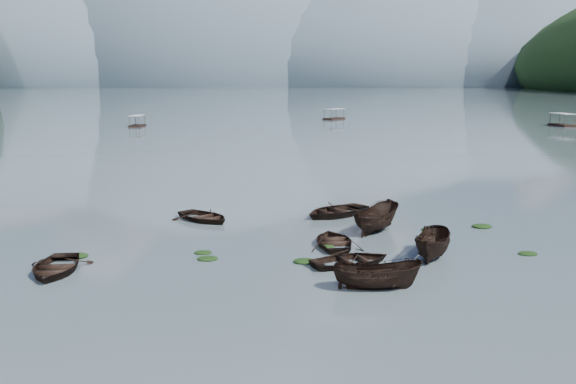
{
  "coord_description": "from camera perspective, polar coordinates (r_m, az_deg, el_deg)",
  "views": [
    {
      "loc": [
        -2.31,
        -26.37,
        8.77
      ],
      "look_at": [
        0.0,
        12.0,
        2.0
      ],
      "focal_mm": 40.0,
      "sensor_mm": 36.0,
      "label": 1
    }
  ],
  "objects": [
    {
      "name": "haze_mtn_d",
      "position": [
        980.88,
        15.95,
        9.1
      ],
      "size": [
        520.0,
        520.0,
        220.0
      ],
      "primitive_type": "ellipsoid",
      "color": "#475666",
      "rests_on": "ground"
    },
    {
      "name": "rowboat_4",
      "position": [
        31.06,
        5.65,
        -6.47
      ],
      "size": [
        4.77,
        4.07,
        0.84
      ],
      "primitive_type": "imported",
      "rotation": [
        0.0,
        0.0,
        1.91
      ],
      "color": "black",
      "rests_on": "ground"
    },
    {
      "name": "haze_mtn_b",
      "position": [
        928.21,
        -7.1,
        9.37
      ],
      "size": [
        520.0,
        520.0,
        340.0
      ],
      "primitive_type": "ellipsoid",
      "color": "#475666",
      "rests_on": "ground"
    },
    {
      "name": "rowboat_3",
      "position": [
        34.59,
        4.11,
        -4.73
      ],
      "size": [
        2.98,
        4.12,
        0.84
      ],
      "primitive_type": "imported",
      "rotation": [
        0.0,
        0.0,
        3.16
      ],
      "color": "black",
      "rests_on": "ground"
    },
    {
      "name": "pontoon_left",
      "position": [
        124.63,
        -13.24,
        5.69
      ],
      "size": [
        2.6,
        5.42,
        2.02
      ],
      "primitive_type": null,
      "rotation": [
        0.0,
        0.0,
        -0.08
      ],
      "color": "black",
      "rests_on": "ground"
    },
    {
      "name": "haze_mtn_a",
      "position": [
        961.59,
        -19.22,
        8.92
      ],
      "size": [
        520.0,
        520.0,
        280.0
      ],
      "primitive_type": "ellipsoid",
      "color": "#475666",
      "rests_on": "ground"
    },
    {
      "name": "weed_clump_2",
      "position": [
        31.32,
        1.49,
        -6.27
      ],
      "size": [
        1.12,
        0.89,
        0.24
      ],
      "primitive_type": "ellipsoid",
      "color": "black",
      "rests_on": "ground"
    },
    {
      "name": "weed_clump_7",
      "position": [
        40.26,
        16.85,
        -3.03
      ],
      "size": [
        1.21,
        0.97,
        0.26
      ],
      "primitive_type": "ellipsoid",
      "color": "black",
      "rests_on": "ground"
    },
    {
      "name": "pontoon_right",
      "position": [
        133.13,
        23.16,
        5.41
      ],
      "size": [
        2.92,
        6.18,
        2.31
      ],
      "primitive_type": null,
      "rotation": [
        0.0,
        0.0,
        0.07
      ],
      "color": "black",
      "rests_on": "ground"
    },
    {
      "name": "weed_clump_0",
      "position": [
        32.03,
        -7.15,
        -5.98
      ],
      "size": [
        1.03,
        0.84,
        0.22
      ],
      "primitive_type": "ellipsoid",
      "color": "black",
      "rests_on": "ground"
    },
    {
      "name": "rowboat_7",
      "position": [
        41.97,
        4.27,
        -2.1
      ],
      "size": [
        6.04,
        5.78,
        1.02
      ],
      "primitive_type": "imported",
      "rotation": [
        0.0,
        0.0,
        5.37
      ],
      "color": "black",
      "rests_on": "ground"
    },
    {
      "name": "rowboat_5",
      "position": [
        32.9,
        12.74,
        -5.72
      ],
      "size": [
        3.2,
        4.48,
        1.62
      ],
      "primitive_type": "imported",
      "rotation": [
        0.0,
        0.0,
        -0.43
      ],
      "color": "black",
      "rests_on": "ground"
    },
    {
      "name": "rowboat_6",
      "position": [
        40.76,
        -7.48,
        -2.52
      ],
      "size": [
        5.05,
        5.18,
        0.88
      ],
      "primitive_type": "imported",
      "rotation": [
        0.0,
        0.0,
        0.71
      ],
      "color": "black",
      "rests_on": "ground"
    },
    {
      "name": "haze_mtn_c",
      "position": [
        937.28,
        5.37,
        9.41
      ],
      "size": [
        520.0,
        520.0,
        260.0
      ],
      "primitive_type": "ellipsoid",
      "color": "#475666",
      "rests_on": "ground"
    },
    {
      "name": "weed_clump_4",
      "position": [
        34.89,
        20.54,
        -5.22
      ],
      "size": [
        0.99,
        0.78,
        0.2
      ],
      "primitive_type": "ellipsoid",
      "color": "black",
      "rests_on": "ground"
    },
    {
      "name": "ground_plane",
      "position": [
        27.89,
        1.49,
        -8.34
      ],
      "size": [
        2400.0,
        2400.0,
        0.0
      ],
      "primitive_type": "plane",
      "color": "#505F64"
    },
    {
      "name": "rowboat_0",
      "position": [
        31.66,
        -19.98,
        -6.71
      ],
      "size": [
        3.18,
        4.35,
        0.88
      ],
      "primitive_type": "imported",
      "rotation": [
        0.0,
        0.0,
        0.04
      ],
      "color": "black",
      "rests_on": "ground"
    },
    {
      "name": "weed_clump_6",
      "position": [
        34.17,
        3.45,
        -4.9
      ],
      "size": [
        0.85,
        0.71,
        0.18
      ],
      "primitive_type": "ellipsoid",
      "color": "black",
      "rests_on": "ground"
    },
    {
      "name": "rowboat_2",
      "position": [
        27.77,
        7.92,
        -8.52
      ],
      "size": [
        3.87,
        1.6,
        1.47
      ],
      "primitive_type": "imported",
      "rotation": [
        0.0,
        0.0,
        1.53
      ],
      "color": "black",
      "rests_on": "ground"
    },
    {
      "name": "weed_clump_3",
      "position": [
        38.71,
        12.39,
        -3.34
      ],
      "size": [
        0.92,
        0.77,
        0.2
      ],
      "primitive_type": "ellipsoid",
      "color": "black",
      "rests_on": "ground"
    },
    {
      "name": "weed_clump_1",
      "position": [
        33.17,
        -7.56,
        -5.43
      ],
      "size": [
        0.9,
        0.72,
        0.2
      ],
      "primitive_type": "ellipsoid",
      "color": "black",
      "rests_on": "ground"
    },
    {
      "name": "rowboat_8",
      "position": [
        37.97,
        7.81,
        -3.46
      ],
      "size": [
        4.05,
        4.74,
        1.77
      ],
      "primitive_type": "imported",
      "rotation": [
        0.0,
        0.0,
        2.53
      ],
      "color": "black",
      "rests_on": "ground"
    },
    {
      "name": "pontoon_centre",
      "position": [
        143.45,
        4.11,
        6.46
      ],
      "size": [
        5.58,
        6.11,
        2.25
      ],
      "primitive_type": null,
      "rotation": [
        0.0,
        0.0,
        -0.68
      ],
      "color": "black",
      "rests_on": "ground"
    },
    {
      "name": "weed_clump_5",
      "position": [
        33.92,
        -18.28,
        -5.51
      ],
      "size": [
        1.17,
        0.95,
        0.25
      ],
      "primitive_type": "ellipsoid",
      "color": "black",
      "rests_on": "ground"
    }
  ]
}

